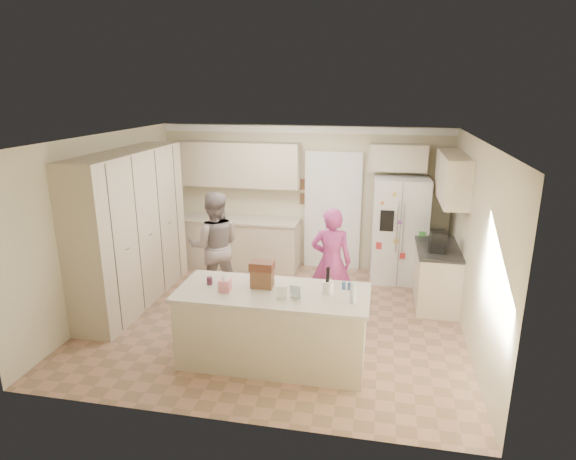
% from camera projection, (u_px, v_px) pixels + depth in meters
% --- Properties ---
extents(floor, '(5.20, 4.60, 0.02)m').
position_uv_depth(floor, '(277.00, 319.00, 7.02)').
color(floor, '#A77A62').
rests_on(floor, ground).
extents(ceiling, '(5.20, 4.60, 0.02)m').
position_uv_depth(ceiling, '(275.00, 137.00, 6.27)').
color(ceiling, white).
rests_on(ceiling, wall_back).
extents(wall_back, '(5.20, 0.02, 2.60)m').
position_uv_depth(wall_back, '(303.00, 197.00, 8.82)').
color(wall_back, beige).
rests_on(wall_back, ground).
extents(wall_front, '(5.20, 0.02, 2.60)m').
position_uv_depth(wall_front, '(222.00, 304.00, 4.47)').
color(wall_front, beige).
rests_on(wall_front, ground).
extents(wall_left, '(0.02, 4.60, 2.60)m').
position_uv_depth(wall_left, '(104.00, 223.00, 7.13)').
color(wall_left, beige).
rests_on(wall_left, ground).
extents(wall_right, '(0.02, 4.60, 2.60)m').
position_uv_depth(wall_right, '(475.00, 245.00, 6.16)').
color(wall_right, beige).
rests_on(wall_right, ground).
extents(crown_back, '(5.20, 0.08, 0.12)m').
position_uv_depth(crown_back, '(303.00, 129.00, 8.42)').
color(crown_back, white).
rests_on(crown_back, wall_back).
extents(pantry_bank, '(0.60, 2.60, 2.35)m').
position_uv_depth(pantry_bank, '(131.00, 229.00, 7.29)').
color(pantry_bank, beige).
rests_on(pantry_bank, floor).
extents(back_base_cab, '(2.20, 0.60, 0.88)m').
position_uv_depth(back_base_cab, '(239.00, 243.00, 8.98)').
color(back_base_cab, beige).
rests_on(back_base_cab, floor).
extents(back_countertop, '(2.24, 0.63, 0.04)m').
position_uv_depth(back_countertop, '(239.00, 220.00, 8.84)').
color(back_countertop, beige).
rests_on(back_countertop, back_base_cab).
extents(back_upper_cab, '(2.20, 0.35, 0.80)m').
position_uv_depth(back_upper_cab, '(239.00, 164.00, 8.69)').
color(back_upper_cab, beige).
rests_on(back_upper_cab, wall_back).
extents(doorway_opening, '(0.90, 0.06, 2.10)m').
position_uv_depth(doorway_opening, '(333.00, 212.00, 8.76)').
color(doorway_opening, black).
rests_on(doorway_opening, floor).
extents(doorway_casing, '(1.02, 0.03, 2.22)m').
position_uv_depth(doorway_casing, '(332.00, 213.00, 8.72)').
color(doorway_casing, white).
rests_on(doorway_casing, floor).
extents(wall_frame_upper, '(0.15, 0.02, 0.20)m').
position_uv_depth(wall_frame_upper, '(304.00, 184.00, 8.70)').
color(wall_frame_upper, brown).
rests_on(wall_frame_upper, wall_back).
extents(wall_frame_lower, '(0.15, 0.02, 0.20)m').
position_uv_depth(wall_frame_lower, '(304.00, 199.00, 8.78)').
color(wall_frame_lower, brown).
rests_on(wall_frame_lower, wall_back).
extents(refrigerator, '(0.92, 0.73, 1.80)m').
position_uv_depth(refrigerator, '(399.00, 230.00, 8.20)').
color(refrigerator, white).
rests_on(refrigerator, floor).
extents(fridge_seam, '(0.02, 0.02, 1.78)m').
position_uv_depth(fridge_seam, '(400.00, 236.00, 7.87)').
color(fridge_seam, gray).
rests_on(fridge_seam, refrigerator).
extents(fridge_dispenser, '(0.22, 0.03, 0.35)m').
position_uv_depth(fridge_dispenser, '(387.00, 221.00, 7.83)').
color(fridge_dispenser, black).
rests_on(fridge_dispenser, refrigerator).
extents(fridge_handle_l, '(0.02, 0.02, 0.85)m').
position_uv_depth(fridge_handle_l, '(397.00, 227.00, 7.82)').
color(fridge_handle_l, silver).
rests_on(fridge_handle_l, refrigerator).
extents(fridge_handle_r, '(0.02, 0.02, 0.85)m').
position_uv_depth(fridge_handle_r, '(403.00, 228.00, 7.80)').
color(fridge_handle_r, silver).
rests_on(fridge_handle_r, refrigerator).
extents(over_fridge_cab, '(0.95, 0.35, 0.45)m').
position_uv_depth(over_fridge_cab, '(398.00, 158.00, 8.11)').
color(over_fridge_cab, beige).
rests_on(over_fridge_cab, wall_back).
extents(right_base_cab, '(0.60, 1.20, 0.88)m').
position_uv_depth(right_base_cab, '(436.00, 276.00, 7.40)').
color(right_base_cab, beige).
rests_on(right_base_cab, floor).
extents(right_countertop, '(0.63, 1.24, 0.04)m').
position_uv_depth(right_countertop, '(438.00, 248.00, 7.27)').
color(right_countertop, '#2D2B28').
rests_on(right_countertop, right_base_cab).
extents(right_upper_cab, '(0.35, 1.50, 0.70)m').
position_uv_depth(right_upper_cab, '(452.00, 178.00, 7.14)').
color(right_upper_cab, beige).
rests_on(right_upper_cab, wall_right).
extents(coffee_maker, '(0.22, 0.28, 0.30)m').
position_uv_depth(coffee_maker, '(438.00, 241.00, 7.04)').
color(coffee_maker, black).
rests_on(coffee_maker, right_countertop).
extents(island_base, '(2.20, 0.90, 0.88)m').
position_uv_depth(island_base, '(273.00, 328.00, 5.82)').
color(island_base, beige).
rests_on(island_base, floor).
extents(island_top, '(2.28, 0.96, 0.05)m').
position_uv_depth(island_top, '(273.00, 293.00, 5.69)').
color(island_top, beige).
rests_on(island_top, island_base).
extents(utensil_crock, '(0.13, 0.13, 0.15)m').
position_uv_depth(utensil_crock, '(328.00, 288.00, 5.58)').
color(utensil_crock, white).
rests_on(utensil_crock, island_top).
extents(tissue_box, '(0.13, 0.13, 0.14)m').
position_uv_depth(tissue_box, '(225.00, 285.00, 5.67)').
color(tissue_box, pink).
rests_on(tissue_box, island_top).
extents(tissue_plume, '(0.08, 0.08, 0.08)m').
position_uv_depth(tissue_plume, '(225.00, 276.00, 5.63)').
color(tissue_plume, white).
rests_on(tissue_plume, tissue_box).
extents(dollhouse_body, '(0.26, 0.18, 0.22)m').
position_uv_depth(dollhouse_body, '(262.00, 278.00, 5.77)').
color(dollhouse_body, brown).
rests_on(dollhouse_body, island_top).
extents(dollhouse_roof, '(0.28, 0.20, 0.10)m').
position_uv_depth(dollhouse_roof, '(262.00, 266.00, 5.72)').
color(dollhouse_roof, '#592D1E').
rests_on(dollhouse_roof, dollhouse_body).
extents(jam_jar, '(0.07, 0.07, 0.09)m').
position_uv_depth(jam_jar, '(210.00, 281.00, 5.86)').
color(jam_jar, '#59263F').
rests_on(jam_jar, island_top).
extents(greeting_card_a, '(0.12, 0.06, 0.16)m').
position_uv_depth(greeting_card_a, '(282.00, 292.00, 5.44)').
color(greeting_card_a, white).
rests_on(greeting_card_a, island_top).
extents(greeting_card_b, '(0.12, 0.05, 0.16)m').
position_uv_depth(greeting_card_b, '(295.00, 292.00, 5.46)').
color(greeting_card_b, silver).
rests_on(greeting_card_b, island_top).
extents(water_bottle, '(0.07, 0.07, 0.24)m').
position_uv_depth(water_bottle, '(353.00, 293.00, 5.33)').
color(water_bottle, silver).
rests_on(water_bottle, island_top).
extents(shaker_salt, '(0.05, 0.05, 0.09)m').
position_uv_depth(shaker_salt, '(344.00, 285.00, 5.72)').
color(shaker_salt, '#3E6295').
rests_on(shaker_salt, island_top).
extents(shaker_pepper, '(0.05, 0.05, 0.09)m').
position_uv_depth(shaker_pepper, '(350.00, 286.00, 5.71)').
color(shaker_pepper, '#3E6295').
rests_on(shaker_pepper, island_top).
extents(teen_boy, '(0.99, 0.86, 1.72)m').
position_uv_depth(teen_boy, '(215.00, 246.00, 7.50)').
color(teen_boy, gray).
rests_on(teen_boy, floor).
extents(teen_girl, '(0.60, 0.40, 1.62)m').
position_uv_depth(teen_girl, '(331.00, 262.00, 6.96)').
color(teen_girl, '#C643A6').
rests_on(teen_girl, floor).
extents(fridge_magnets, '(0.76, 0.02, 1.44)m').
position_uv_depth(fridge_magnets, '(400.00, 236.00, 7.86)').
color(fridge_magnets, tan).
rests_on(fridge_magnets, refrigerator).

